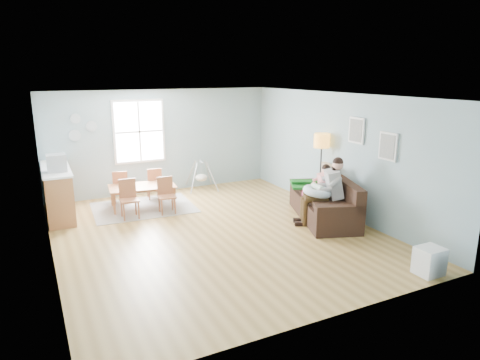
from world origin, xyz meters
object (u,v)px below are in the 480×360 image
dining_table (143,197)px  chair_nw (120,185)px  floor_lamp (322,147)px  monitor (56,163)px  counter (58,192)px  chair_sw (129,196)px  toddler (321,181)px  baby_swing (201,177)px  father (325,188)px  sofa (326,204)px  chair_ne (154,182)px  storage_cube (429,261)px  chair_se (166,193)px

dining_table → chair_nw: chair_nw is taller
floor_lamp → monitor: 5.78m
dining_table → counter: 1.86m
chair_sw → monitor: (-1.36, 0.43, 0.80)m
toddler → baby_swing: size_ratio=1.04×
father → toddler: father is taller
counter → baby_swing: bearing=9.4°
sofa → chair_ne: sofa is taller
father → floor_lamp: floor_lamp is taller
monitor → chair_nw: bearing=26.7°
monitor → storage_cube: bearing=-46.8°
sofa → father: (-0.25, -0.25, 0.45)m
chair_sw → baby_swing: bearing=31.9°
floor_lamp → chair_sw: floor_lamp is taller
counter → baby_swing: (3.63, 0.60, -0.20)m
baby_swing → chair_sw: bearing=-148.1°
baby_swing → storage_cube: bearing=-77.7°
chair_sw → counter: size_ratio=0.43×
sofa → toddler: toddler is taller
chair_ne → dining_table: bearing=-128.3°
floor_lamp → monitor: bearing=161.9°
floor_lamp → chair_sw: 4.46m
chair_sw → chair_nw: 1.14m
storage_cube → chair_sw: (-3.63, 4.89, 0.26)m
chair_ne → counter: size_ratio=0.41×
father → chair_nw: father is taller
chair_se → father: bearing=-38.7°
father → chair_sw: (-3.60, 2.26, -0.29)m
floor_lamp → baby_swing: (-1.87, 2.77, -1.11)m
dining_table → baby_swing: baby_swing is taller
toddler → chair_ne: size_ratio=1.16×
chair_ne → chair_sw: bearing=-128.7°
dining_table → baby_swing: (1.82, 0.86, 0.09)m
chair_se → counter: counter is taller
dining_table → chair_nw: 0.74m
chair_sw → floor_lamp: bearing=-18.3°
chair_ne → chair_nw: bearing=177.2°
sofa → toddler: bearing=90.8°
chair_sw → monitor: monitor is taller
floor_lamp → chair_ne: floor_lamp is taller
toddler → storage_cube: size_ratio=2.12×
chair_se → chair_ne: 1.15m
floor_lamp → monitor: (-5.49, 1.80, -0.19)m
dining_table → chair_sw: bearing=-122.9°
storage_cube → counter: size_ratio=0.23×
toddler → counter: toddler is taller
storage_cube → monitor: size_ratio=1.17×
chair_sw → monitor: bearing=162.3°
toddler → dining_table: bearing=145.7°
sofa → counter: bearing=151.6°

